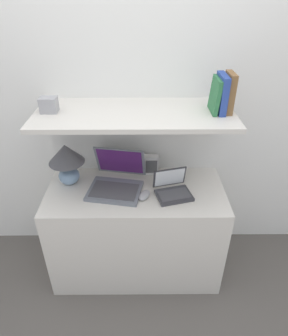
# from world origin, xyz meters

# --- Properties ---
(ground_plane) EXTENTS (12.00, 12.00, 0.00)m
(ground_plane) POSITION_xyz_m (0.00, 0.00, 0.00)
(ground_plane) COLOR #56514C
(wall_back) EXTENTS (6.00, 0.05, 2.40)m
(wall_back) POSITION_xyz_m (0.00, 0.60, 1.20)
(wall_back) COLOR white
(wall_back) RESTS_ON ground_plane
(desk) EXTENTS (1.15, 0.54, 0.71)m
(desk) POSITION_xyz_m (0.00, 0.27, 0.35)
(desk) COLOR silver
(desk) RESTS_ON ground_plane
(back_riser) EXTENTS (1.15, 0.04, 1.19)m
(back_riser) POSITION_xyz_m (0.00, 0.56, 0.60)
(back_riser) COLOR white
(back_riser) RESTS_ON ground_plane
(shelf) EXTENTS (1.15, 0.48, 0.03)m
(shelf) POSITION_xyz_m (0.00, 0.33, 1.21)
(shelf) COLOR silver
(shelf) RESTS_ON back_riser
(table_lamp) EXTENTS (0.23, 0.23, 0.29)m
(table_lamp) POSITION_xyz_m (-0.44, 0.35, 0.89)
(table_lamp) COLOR #7593B2
(table_lamp) RESTS_ON desk
(laptop_large) EXTENTS (0.39, 0.39, 0.24)m
(laptop_large) POSITION_xyz_m (-0.12, 0.30, 0.76)
(laptop_large) COLOR slate
(laptop_large) RESTS_ON desk
(laptop_small) EXTENTS (0.26, 0.24, 0.16)m
(laptop_small) POSITION_xyz_m (0.23, 0.22, 0.74)
(laptop_small) COLOR #333338
(laptop_small) RESTS_ON desk
(computer_mouse) EXTENTS (0.10, 0.12, 0.04)m
(computer_mouse) POSITION_xyz_m (0.06, 0.19, 0.73)
(computer_mouse) COLOR #99999E
(computer_mouse) RESTS_ON desk
(router_box) EXTENTS (0.10, 0.06, 0.14)m
(router_box) POSITION_xyz_m (0.11, 0.47, 0.78)
(router_box) COLOR white
(router_box) RESTS_ON desk
(book_brown) EXTENTS (0.04, 0.14, 0.22)m
(book_brown) POSITION_xyz_m (0.53, 0.33, 1.33)
(book_brown) COLOR brown
(book_brown) RESTS_ON shelf
(book_blue) EXTENTS (0.04, 0.18, 0.21)m
(book_blue) POSITION_xyz_m (0.49, 0.33, 1.33)
(book_blue) COLOR #284293
(book_blue) RESTS_ON shelf
(book_green) EXTENTS (0.04, 0.17, 0.19)m
(book_green) POSITION_xyz_m (0.45, 0.33, 1.32)
(book_green) COLOR #2D7042
(book_green) RESTS_ON shelf
(shelf_gadget) EXTENTS (0.10, 0.08, 0.09)m
(shelf_gadget) POSITION_xyz_m (-0.48, 0.33, 1.26)
(shelf_gadget) COLOR #99999E
(shelf_gadget) RESTS_ON shelf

